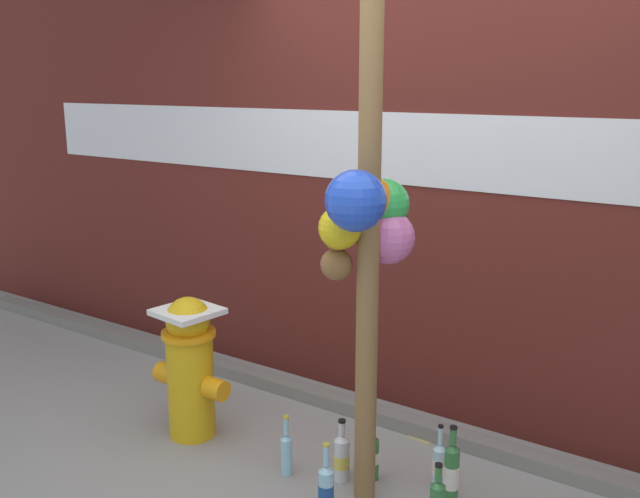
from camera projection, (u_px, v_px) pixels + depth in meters
name	position (u px, v px, depth m)	size (l,w,h in m)	color
building_wall	(449.00, 125.00, 3.87)	(10.00, 0.21, 3.36)	#561E19
curb_strip	(410.00, 424.00, 3.97)	(8.00, 0.12, 0.08)	slate
memorial_post	(370.00, 170.00, 3.00)	(0.60, 0.61, 2.94)	olive
fire_hydrant	(190.00, 364.00, 3.84)	(0.48, 0.34, 0.80)	gold
bottle_0	(451.00, 474.00, 3.23)	(0.07, 0.07, 0.40)	#337038
bottle_1	(439.00, 465.00, 3.39)	(0.07, 0.07, 0.33)	#B2DBEA
bottle_2	(326.00, 489.00, 3.17)	(0.07, 0.07, 0.36)	#93CCE0
bottle_3	(372.00, 455.00, 3.47)	(0.07, 0.07, 0.31)	#337038
bottle_4	(286.00, 452.00, 3.51)	(0.06, 0.06, 0.32)	#93CCE0
bottle_5	(342.00, 457.00, 3.46)	(0.08, 0.08, 0.32)	silver
litter_3	(423.00, 437.00, 3.90)	(0.14, 0.12, 0.01)	tan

